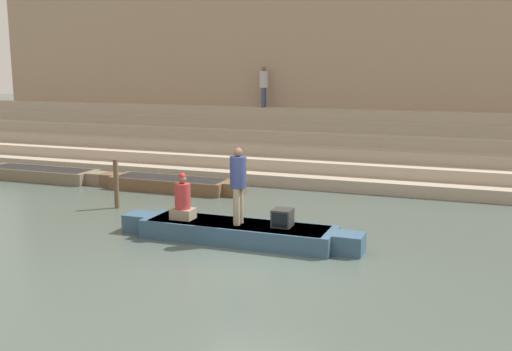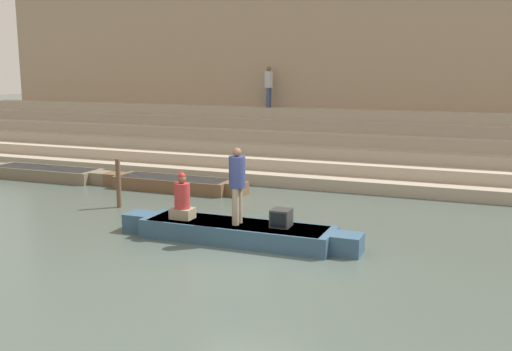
{
  "view_description": "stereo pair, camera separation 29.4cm",
  "coord_description": "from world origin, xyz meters",
  "px_view_note": "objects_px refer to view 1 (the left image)",
  "views": [
    {
      "loc": [
        4.09,
        -10.77,
        3.97
      ],
      "look_at": [
        -0.95,
        2.69,
        1.33
      ],
      "focal_mm": 42.0,
      "sensor_mm": 36.0,
      "label": 1
    },
    {
      "loc": [
        4.36,
        -10.66,
        3.97
      ],
      "look_at": [
        -0.95,
        2.69,
        1.33
      ],
      "focal_mm": 42.0,
      "sensor_mm": 36.0,
      "label": 2
    }
  ],
  "objects_px": {
    "rowboat_main": "(238,232)",
    "moored_boat_distant": "(40,173)",
    "tv_set": "(282,218)",
    "moored_boat_shore": "(170,183)",
    "mooring_post": "(116,184)",
    "person_standing": "(238,181)",
    "person_on_steps": "(264,84)",
    "person_rowing": "(183,201)"
  },
  "relations": [
    {
      "from": "person_standing",
      "to": "tv_set",
      "type": "relative_size",
      "value": 3.89
    },
    {
      "from": "tv_set",
      "to": "moored_boat_distant",
      "type": "xyz_separation_m",
      "value": [
        -10.49,
        4.52,
        -0.41
      ]
    },
    {
      "from": "person_standing",
      "to": "moored_boat_distant",
      "type": "distance_m",
      "value": 10.64
    },
    {
      "from": "mooring_post",
      "to": "person_on_steps",
      "type": "distance_m",
      "value": 9.13
    },
    {
      "from": "person_on_steps",
      "to": "mooring_post",
      "type": "bearing_deg",
      "value": -107.53
    },
    {
      "from": "moored_boat_shore",
      "to": "moored_boat_distant",
      "type": "bearing_deg",
      "value": -179.91
    },
    {
      "from": "moored_boat_shore",
      "to": "rowboat_main",
      "type": "bearing_deg",
      "value": -46.99
    },
    {
      "from": "moored_boat_distant",
      "to": "moored_boat_shore",
      "type": "bearing_deg",
      "value": -0.29
    },
    {
      "from": "person_standing",
      "to": "rowboat_main",
      "type": "bearing_deg",
      "value": 110.97
    },
    {
      "from": "rowboat_main",
      "to": "moored_boat_shore",
      "type": "height_order",
      "value": "rowboat_main"
    },
    {
      "from": "person_standing",
      "to": "tv_set",
      "type": "bearing_deg",
      "value": -6.68
    },
    {
      "from": "moored_boat_shore",
      "to": "moored_boat_distant",
      "type": "xyz_separation_m",
      "value": [
        -5.21,
        0.02,
        -0.0
      ]
    },
    {
      "from": "moored_boat_shore",
      "to": "person_standing",
      "type": "bearing_deg",
      "value": -47.08
    },
    {
      "from": "person_rowing",
      "to": "moored_boat_distant",
      "type": "xyz_separation_m",
      "value": [
        -8.09,
        4.69,
        -0.65
      ]
    },
    {
      "from": "tv_set",
      "to": "mooring_post",
      "type": "bearing_deg",
      "value": 157.82
    },
    {
      "from": "person_standing",
      "to": "moored_boat_shore",
      "type": "xyz_separation_m",
      "value": [
        -4.28,
        4.64,
        -1.22
      ]
    },
    {
      "from": "mooring_post",
      "to": "person_rowing",
      "type": "bearing_deg",
      "value": -31.94
    },
    {
      "from": "mooring_post",
      "to": "person_on_steps",
      "type": "relative_size",
      "value": 0.86
    },
    {
      "from": "rowboat_main",
      "to": "tv_set",
      "type": "relative_size",
      "value": 12.88
    },
    {
      "from": "rowboat_main",
      "to": "moored_boat_shore",
      "type": "xyz_separation_m",
      "value": [
        -4.23,
        4.58,
        -0.02
      ]
    },
    {
      "from": "rowboat_main",
      "to": "person_on_steps",
      "type": "bearing_deg",
      "value": 104.31
    },
    {
      "from": "rowboat_main",
      "to": "mooring_post",
      "type": "relative_size",
      "value": 4.15
    },
    {
      "from": "person_standing",
      "to": "mooring_post",
      "type": "bearing_deg",
      "value": 142.35
    },
    {
      "from": "person_rowing",
      "to": "tv_set",
      "type": "bearing_deg",
      "value": -2.93
    },
    {
      "from": "person_standing",
      "to": "moored_boat_shore",
      "type": "distance_m",
      "value": 6.43
    },
    {
      "from": "tv_set",
      "to": "moored_boat_distant",
      "type": "bearing_deg",
      "value": 152.3
    },
    {
      "from": "rowboat_main",
      "to": "moored_boat_distant",
      "type": "relative_size",
      "value": 1.07
    },
    {
      "from": "rowboat_main",
      "to": "tv_set",
      "type": "distance_m",
      "value": 1.13
    },
    {
      "from": "tv_set",
      "to": "mooring_post",
      "type": "xyz_separation_m",
      "value": [
        -5.5,
        1.77,
        0.07
      ]
    },
    {
      "from": "rowboat_main",
      "to": "moored_boat_distant",
      "type": "distance_m",
      "value": 10.5
    },
    {
      "from": "person_standing",
      "to": "moored_boat_distant",
      "type": "relative_size",
      "value": 0.32
    },
    {
      "from": "moored_boat_shore",
      "to": "person_on_steps",
      "type": "xyz_separation_m",
      "value": [
        1.08,
        5.93,
        3.05
      ]
    },
    {
      "from": "person_rowing",
      "to": "person_standing",
      "type": "bearing_deg",
      "value": -5.8
    },
    {
      "from": "moored_boat_distant",
      "to": "mooring_post",
      "type": "bearing_deg",
      "value": -29.01
    },
    {
      "from": "person_rowing",
      "to": "mooring_post",
      "type": "distance_m",
      "value": 3.66
    },
    {
      "from": "moored_boat_distant",
      "to": "person_on_steps",
      "type": "distance_m",
      "value": 9.15
    },
    {
      "from": "moored_boat_distant",
      "to": "person_standing",
      "type": "bearing_deg",
      "value": -26.27
    },
    {
      "from": "tv_set",
      "to": "moored_boat_shore",
      "type": "relative_size",
      "value": 0.09
    },
    {
      "from": "person_standing",
      "to": "moored_boat_shore",
      "type": "bearing_deg",
      "value": 117.97
    },
    {
      "from": "tv_set",
      "to": "moored_boat_shore",
      "type": "height_order",
      "value": "tv_set"
    },
    {
      "from": "person_rowing",
      "to": "person_on_steps",
      "type": "distance_m",
      "value": 11.01
    },
    {
      "from": "rowboat_main",
      "to": "moored_boat_shore",
      "type": "bearing_deg",
      "value": 130.35
    }
  ]
}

